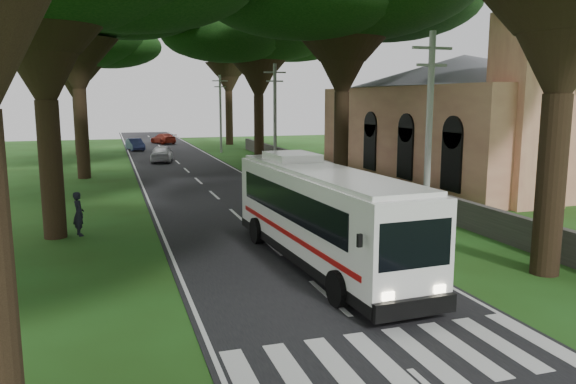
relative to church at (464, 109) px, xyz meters
name	(u,v)px	position (x,y,z in m)	size (l,w,h in m)	color
ground	(359,325)	(-17.86, -21.55, -4.91)	(140.00, 140.00, 0.00)	#224413
road	(201,183)	(-17.86, 3.45, -4.90)	(8.00, 120.00, 0.04)	black
crosswalk	(398,360)	(-17.86, -23.55, -4.91)	(8.00, 3.00, 0.01)	silver
property_wall	(331,171)	(-8.86, 2.45, -4.31)	(0.35, 50.00, 1.20)	#383533
church	(464,109)	(0.00, 0.00, 0.00)	(14.00, 24.00, 11.60)	tan
pole_near	(429,138)	(-12.36, -15.55, -0.73)	(1.60, 0.24, 8.00)	gray
pole_mid	(275,119)	(-12.36, 4.45, -0.73)	(1.60, 0.24, 8.00)	gray
pole_far	(220,112)	(-12.36, 24.45, -0.73)	(1.60, 0.24, 8.00)	gray
tree_l_far	(73,39)	(-26.36, 26.45, 6.43)	(14.29, 14.29, 14.49)	black
tree_r_midb	(258,25)	(-10.36, 16.45, 7.14)	(16.13, 16.13, 15.56)	black
tree_r_far	(228,35)	(-9.36, 34.45, 8.24)	(13.79, 13.79, 16.26)	black
coach_bus	(321,214)	(-16.91, -16.38, -3.13)	(3.08, 11.31, 3.30)	white
distant_car_a	(162,153)	(-19.14, 17.15, -4.13)	(1.76, 4.37, 1.49)	silver
distant_car_b	(135,144)	(-20.86, 29.57, -4.24)	(1.36, 3.90, 1.29)	navy
distant_car_c	(163,138)	(-17.06, 37.87, -4.23)	(1.81, 4.44, 1.29)	#A02717
pedestrian	(79,214)	(-24.94, -9.48, -3.99)	(0.67, 0.44, 1.83)	black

